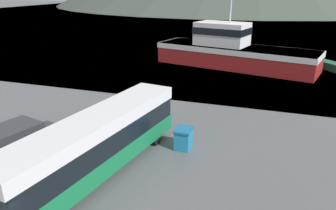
{
  "coord_description": "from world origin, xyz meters",
  "views": [
    {
      "loc": [
        8.81,
        -6.54,
        9.88
      ],
      "look_at": [
        1.89,
        13.93,
        2.0
      ],
      "focal_mm": 35.0,
      "sensor_mm": 36.0,
      "label": 1
    }
  ],
  "objects_px": {
    "tour_bus": "(98,142)",
    "fishing_boat": "(233,51)",
    "storage_bin": "(183,138)",
    "delivery_van": "(15,145)",
    "small_boat": "(330,66)"
  },
  "relations": [
    {
      "from": "tour_bus",
      "to": "fishing_boat",
      "type": "relative_size",
      "value": 0.63
    },
    {
      "from": "storage_bin",
      "to": "small_boat",
      "type": "relative_size",
      "value": 0.22
    },
    {
      "from": "tour_bus",
      "to": "delivery_van",
      "type": "bearing_deg",
      "value": -163.07
    },
    {
      "from": "tour_bus",
      "to": "fishing_boat",
      "type": "distance_m",
      "value": 28.62
    },
    {
      "from": "fishing_boat",
      "to": "storage_bin",
      "type": "bearing_deg",
      "value": 14.47
    },
    {
      "from": "delivery_van",
      "to": "small_boat",
      "type": "height_order",
      "value": "delivery_van"
    },
    {
      "from": "storage_bin",
      "to": "fishing_boat",
      "type": "bearing_deg",
      "value": 90.92
    },
    {
      "from": "small_boat",
      "to": "storage_bin",
      "type": "bearing_deg",
      "value": -152.44
    },
    {
      "from": "fishing_boat",
      "to": "storage_bin",
      "type": "xyz_separation_m",
      "value": [
        0.39,
        -24.06,
        -1.37
      ]
    },
    {
      "from": "fishing_boat",
      "to": "small_boat",
      "type": "distance_m",
      "value": 12.18
    },
    {
      "from": "fishing_boat",
      "to": "small_boat",
      "type": "xyz_separation_m",
      "value": [
        11.87,
        2.23,
        -1.59
      ]
    },
    {
      "from": "storage_bin",
      "to": "small_boat",
      "type": "distance_m",
      "value": 28.69
    },
    {
      "from": "tour_bus",
      "to": "storage_bin",
      "type": "height_order",
      "value": "tour_bus"
    },
    {
      "from": "tour_bus",
      "to": "delivery_van",
      "type": "xyz_separation_m",
      "value": [
        -5.01,
        -0.72,
        -0.63
      ]
    },
    {
      "from": "storage_bin",
      "to": "tour_bus",
      "type": "bearing_deg",
      "value": -129.33
    }
  ]
}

